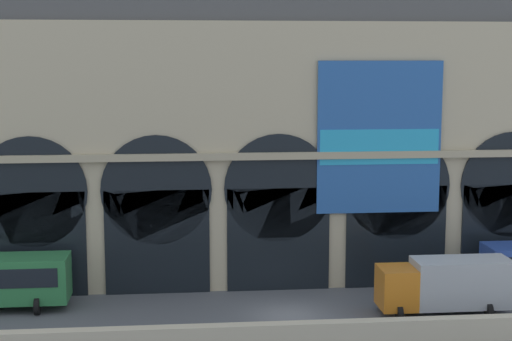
% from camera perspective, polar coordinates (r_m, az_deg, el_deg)
% --- Properties ---
extents(ground_plane, '(200.00, 200.00, 0.00)m').
position_cam_1_polar(ground_plane, '(44.81, 2.42, -10.51)').
color(ground_plane, '#54565B').
extents(quay_parapet_wall, '(90.00, 0.70, 1.22)m').
position_cam_1_polar(quay_parapet_wall, '(40.24, 3.36, -11.83)').
color(quay_parapet_wall, beige).
rests_on(quay_parapet_wall, ground).
extents(station_building, '(46.20, 4.55, 19.83)m').
position_cam_1_polar(station_building, '(49.65, 1.41, 2.70)').
color(station_building, '#BCAD8C').
rests_on(station_building, ground).
extents(box_truck_mideast, '(7.50, 2.91, 3.12)m').
position_cam_1_polar(box_truck_mideast, '(45.96, 13.69, -8.04)').
color(box_truck_mideast, orange).
rests_on(box_truck_mideast, ground).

